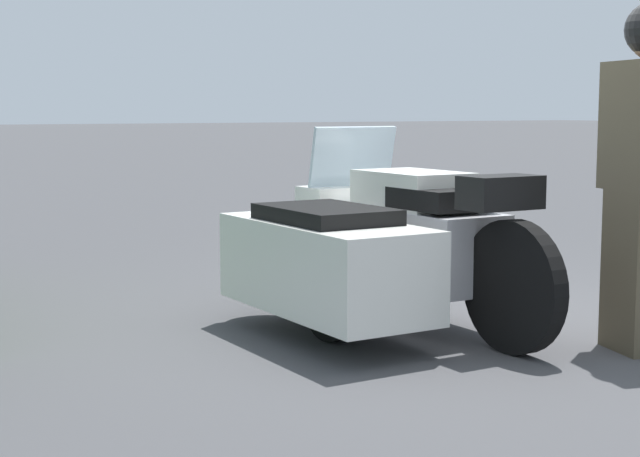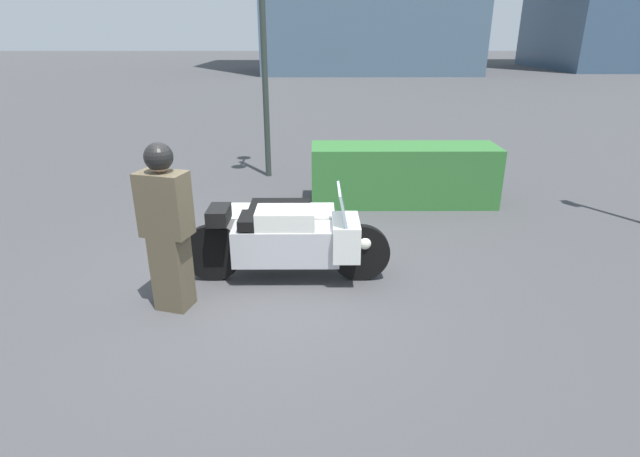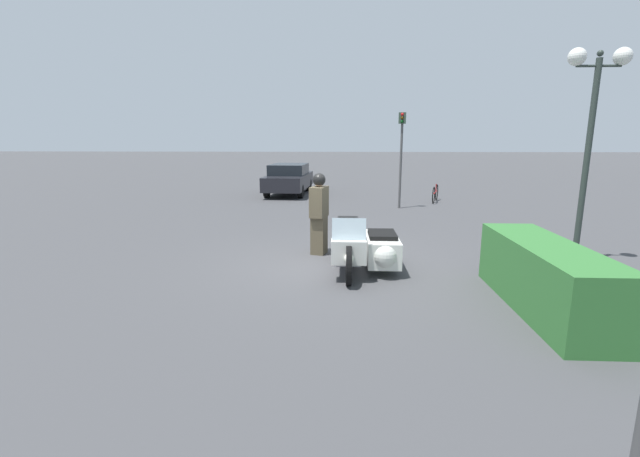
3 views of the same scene
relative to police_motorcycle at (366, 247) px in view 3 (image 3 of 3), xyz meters
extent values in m
plane|color=#424244|center=(-0.47, -0.63, -0.49)|extent=(160.00, 160.00, 0.00)
cylinder|color=black|center=(0.87, -0.35, -0.13)|extent=(0.72, 0.10, 0.72)
cylinder|color=black|center=(-0.94, -0.35, -0.13)|extent=(0.72, 0.10, 0.72)
cylinder|color=black|center=(-0.21, 0.33, -0.21)|extent=(0.56, 0.10, 0.56)
cube|color=#B7B7BC|center=(-0.04, -0.35, -0.01)|extent=(1.28, 0.48, 0.45)
cube|color=silver|center=(-0.04, -0.35, 0.31)|extent=(0.70, 0.46, 0.24)
cube|color=black|center=(-0.33, -0.35, 0.29)|extent=(0.51, 0.46, 0.12)
cube|color=silver|center=(0.68, -0.35, 0.08)|extent=(0.32, 0.65, 0.44)
cube|color=silver|center=(0.64, -0.35, 0.49)|extent=(0.11, 0.62, 0.40)
sphere|color=white|center=(0.91, -0.35, 0.01)|extent=(0.18, 0.18, 0.18)
cube|color=silver|center=(-0.15, 0.33, -0.07)|extent=(1.44, 0.64, 0.50)
sphere|color=silver|center=(0.46, 0.33, -0.04)|extent=(0.47, 0.47, 0.48)
cube|color=black|center=(-0.15, 0.33, 0.22)|extent=(0.79, 0.54, 0.09)
cube|color=black|center=(-0.82, -0.35, 0.36)|extent=(0.24, 0.43, 0.18)
cube|color=brown|center=(-1.24, -0.99, -0.06)|extent=(0.42, 0.39, 0.86)
cube|color=brown|center=(-1.24, -0.99, 0.72)|extent=(0.57, 0.43, 0.68)
sphere|color=tan|center=(-1.24, -0.99, 1.17)|extent=(0.23, 0.23, 0.23)
sphere|color=black|center=(-1.24, -0.99, 1.22)|extent=(0.29, 0.29, 0.29)
cube|color=#337033|center=(1.86, 2.63, 0.03)|extent=(3.22, 0.92, 1.03)
cylinder|color=#2D3833|center=(-0.70, 4.45, 1.57)|extent=(0.12, 0.12, 4.12)
cylinder|color=#2D3833|center=(-0.70, 4.45, 3.48)|extent=(0.05, 0.85, 0.05)
sphere|color=white|center=(-0.70, 4.88, 3.65)|extent=(0.34, 0.34, 0.34)
sphere|color=white|center=(-0.70, 4.02, 3.65)|extent=(0.34, 0.34, 0.34)
sphere|color=#2D3833|center=(-0.70, 4.45, 3.71)|extent=(0.12, 0.12, 0.12)
cylinder|color=#4C4C4C|center=(-8.00, 1.74, 1.08)|extent=(0.09, 0.09, 3.13)
cube|color=#334738|center=(-7.95, 1.73, 2.85)|extent=(0.19, 0.28, 0.40)
sphere|color=red|center=(-7.88, 1.72, 2.98)|extent=(0.11, 0.11, 0.11)
sphere|color=#462D06|center=(-7.88, 1.72, 2.85)|extent=(0.11, 0.11, 0.11)
sphere|color=#07350F|center=(-7.88, 1.72, 2.72)|extent=(0.11, 0.11, 0.11)
cube|color=black|center=(-12.01, -2.95, 0.14)|extent=(4.52, 2.01, 0.64)
cube|color=black|center=(-12.01, -2.95, 0.70)|extent=(2.40, 1.75, 0.48)
cylinder|color=black|center=(-13.42, -3.63, -0.18)|extent=(0.62, 0.25, 0.61)
cylinder|color=black|center=(-13.33, -2.10, -0.18)|extent=(0.62, 0.25, 0.61)
cylinder|color=black|center=(-10.68, -3.80, -0.18)|extent=(0.62, 0.25, 0.61)
cylinder|color=black|center=(-10.59, -2.26, -0.18)|extent=(0.62, 0.25, 0.61)
torus|color=black|center=(-9.29, 3.31, -0.15)|extent=(0.68, 0.27, 0.70)
torus|color=black|center=(-10.26, 3.65, -0.15)|extent=(0.68, 0.27, 0.70)
cylinder|color=#B21E1E|center=(-9.78, 3.48, -0.09)|extent=(0.89, 0.35, 0.05)
cylinder|color=#B21E1E|center=(-9.92, 3.53, 0.08)|extent=(0.04, 0.04, 0.33)
camera|label=1|loc=(-4.78, 3.15, 0.81)|focal=55.00mm
camera|label=2|loc=(0.34, -5.89, 2.38)|focal=28.00mm
camera|label=3|loc=(8.26, -0.52, 2.10)|focal=24.00mm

